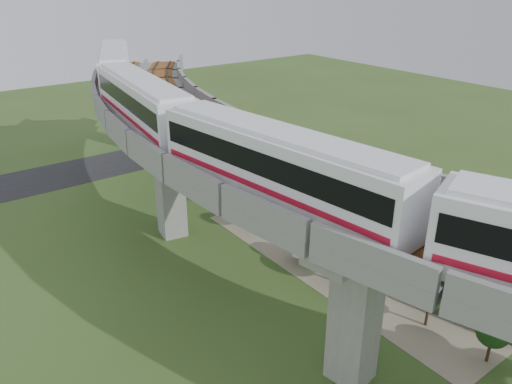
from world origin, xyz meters
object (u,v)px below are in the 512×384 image
(car_white, at_px, (445,263))
(car_dark, at_px, (366,217))
(metro_train, at_px, (234,124))
(car_red, at_px, (415,235))

(car_white, relative_size, car_dark, 0.92)
(car_dark, bearing_deg, car_white, -179.00)
(metro_train, xyz_separation_m, car_white, (14.15, -7.12, -11.62))
(metro_train, distance_m, car_red, 20.26)
(metro_train, bearing_deg, car_red, -10.01)
(car_white, distance_m, car_red, 4.75)
(metro_train, height_order, car_white, metro_train)
(car_white, bearing_deg, car_red, 34.83)
(car_dark, bearing_deg, metro_train, 105.37)
(car_white, distance_m, car_dark, 8.94)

